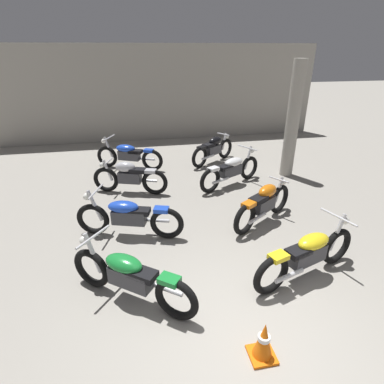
% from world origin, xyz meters
% --- Properties ---
extents(ground_plane, '(60.00, 60.00, 0.00)m').
position_xyz_m(ground_plane, '(0.00, 0.00, 0.00)').
color(ground_plane, gray).
extents(back_wall, '(12.80, 0.24, 3.60)m').
position_xyz_m(back_wall, '(0.00, 10.12, 1.80)').
color(back_wall, '#9E998E').
rests_on(back_wall, ground).
extents(support_pillar, '(0.36, 0.36, 3.20)m').
position_xyz_m(support_pillar, '(3.21, 5.35, 1.60)').
color(support_pillar, '#9E998E').
rests_on(support_pillar, ground).
extents(motorcycle_left_row_0, '(1.80, 1.40, 0.97)m').
position_xyz_m(motorcycle_left_row_0, '(-1.40, 1.08, 0.45)').
color(motorcycle_left_row_0, black).
rests_on(motorcycle_left_row_0, ground).
extents(motorcycle_left_row_1, '(2.10, 0.89, 0.97)m').
position_xyz_m(motorcycle_left_row_1, '(-1.40, 2.87, 0.45)').
color(motorcycle_left_row_1, black).
rests_on(motorcycle_left_row_1, ground).
extents(motorcycle_left_row_2, '(1.90, 0.77, 0.88)m').
position_xyz_m(motorcycle_left_row_2, '(-1.35, 4.94, 0.46)').
color(motorcycle_left_row_2, black).
rests_on(motorcycle_left_row_2, ground).
extents(motorcycle_left_row_3, '(2.02, 1.07, 0.97)m').
position_xyz_m(motorcycle_left_row_3, '(-1.35, 6.76, 0.45)').
color(motorcycle_left_row_3, black).
rests_on(motorcycle_left_row_3, ground).
extents(motorcycle_right_row_0, '(2.09, 0.93, 0.97)m').
position_xyz_m(motorcycle_right_row_0, '(1.41, 1.07, 0.45)').
color(motorcycle_right_row_0, black).
rests_on(motorcycle_right_row_0, ground).
extents(motorcycle_right_row_1, '(1.70, 1.18, 0.88)m').
position_xyz_m(motorcycle_right_row_1, '(1.43, 2.86, 0.46)').
color(motorcycle_right_row_1, black).
rests_on(motorcycle_right_row_1, ground).
extents(motorcycle_right_row_2, '(1.97, 1.16, 0.97)m').
position_xyz_m(motorcycle_right_row_2, '(1.35, 4.91, 0.45)').
color(motorcycle_right_row_2, black).
rests_on(motorcycle_right_row_2, ground).
extents(motorcycle_right_row_3, '(1.66, 1.24, 0.88)m').
position_xyz_m(motorcycle_right_row_3, '(1.35, 6.81, 0.46)').
color(motorcycle_right_row_3, black).
rests_on(motorcycle_right_row_3, ground).
extents(traffic_cone, '(0.32, 0.32, 0.54)m').
position_xyz_m(traffic_cone, '(0.14, -0.18, 0.26)').
color(traffic_cone, orange).
rests_on(traffic_cone, ground).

